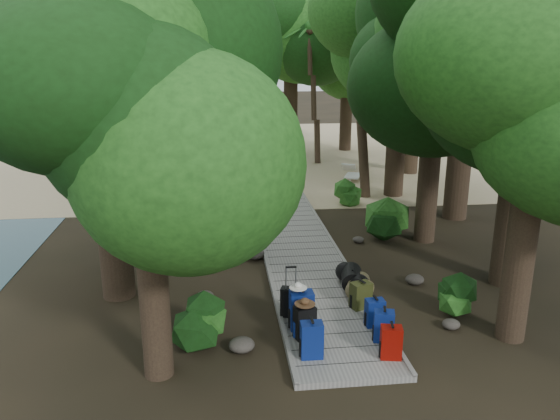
{
  "coord_description": "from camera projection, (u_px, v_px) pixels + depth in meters",
  "views": [
    {
      "loc": [
        -2.08,
        -12.36,
        5.16
      ],
      "look_at": [
        -0.46,
        1.72,
        1.0
      ],
      "focal_mm": 35.0,
      "sensor_mm": 36.0,
      "label": 1
    }
  ],
  "objects": [
    {
      "name": "backpack_left_a",
      "position": [
        312.0,
        338.0,
        9.24
      ],
      "size": [
        0.38,
        0.27,
        0.7
      ],
      "primitive_type": null,
      "rotation": [
        0.0,
        0.0,
        -0.02
      ],
      "color": "navy",
      "rests_on": "boardwalk"
    },
    {
      "name": "palm_right_a",
      "position": [
        372.0,
        81.0,
        19.06
      ],
      "size": [
        4.83,
        4.83,
        8.23
      ],
      "primitive_type": null,
      "color": "#134616",
      "rests_on": "ground"
    },
    {
      "name": "shrub_left_a",
      "position": [
        195.0,
        323.0,
        9.76
      ],
      "size": [
        1.02,
        1.02,
        0.92
      ],
      "primitive_type": null,
      "color": "#1B4414",
      "rests_on": "ground"
    },
    {
      "name": "backpack_left_c",
      "position": [
        302.0,
        308.0,
        10.19
      ],
      "size": [
        0.45,
        0.32,
        0.81
      ],
      "primitive_type": null,
      "rotation": [
        0.0,
        0.0,
        0.03
      ],
      "color": "navy",
      "rests_on": "boardwalk"
    },
    {
      "name": "palm_right_b",
      "position": [
        367.0,
        81.0,
        23.99
      ],
      "size": [
        4.02,
        4.02,
        7.76
      ],
      "primitive_type": null,
      "color": "#134616",
      "rests_on": "ground"
    },
    {
      "name": "duffel_right_black",
      "position": [
        352.0,
        278.0,
        12.01
      ],
      "size": [
        0.59,
        0.8,
        0.46
      ],
      "primitive_type": null,
      "rotation": [
        0.0,
        0.0,
        -0.2
      ],
      "color": "black",
      "rests_on": "boardwalk"
    },
    {
      "name": "lone_suitcase_on_sand",
      "position": [
        282.0,
        179.0,
        21.18
      ],
      "size": [
        0.49,
        0.35,
        0.7
      ],
      "primitive_type": null,
      "rotation": [
        0.0,
        0.0,
        0.24
      ],
      "color": "black",
      "rests_on": "sand_beach"
    },
    {
      "name": "rock_right_d",
      "position": [
        377.0,
        210.0,
        17.82
      ],
      "size": [
        0.49,
        0.44,
        0.27
      ],
      "primitive_type": null,
      "color": "#4C473F",
      "rests_on": "ground"
    },
    {
      "name": "ground",
      "position": [
        306.0,
        268.0,
        13.46
      ],
      "size": [
        120.0,
        120.0,
        0.0
      ],
      "primitive_type": "plane",
      "color": "black",
      "rests_on": "ground"
    },
    {
      "name": "tree_back_a",
      "position": [
        217.0,
        53.0,
        25.95
      ],
      "size": [
        5.82,
        5.82,
        10.07
      ],
      "primitive_type": null,
      "color": "black",
      "rests_on": "ground"
    },
    {
      "name": "hat_white",
      "position": [
        298.0,
        285.0,
        10.07
      ],
      "size": [
        0.33,
        0.33,
        0.11
      ],
      "primitive_type": null,
      "color": "silver",
      "rests_on": "backpack_left_c"
    },
    {
      "name": "tree_back_c",
      "position": [
        348.0,
        64.0,
        28.1
      ],
      "size": [
        5.0,
        5.0,
        9.0
      ],
      "primitive_type": null,
      "color": "black",
      "rests_on": "ground"
    },
    {
      "name": "backpack_right_a",
      "position": [
        391.0,
        341.0,
        9.22
      ],
      "size": [
        0.39,
        0.31,
        0.63
      ],
      "primitive_type": null,
      "rotation": [
        0.0,
        0.0,
        -0.19
      ],
      "color": "#851002",
      "rests_on": "boardwalk"
    },
    {
      "name": "tree_right_c",
      "position": [
        435.0,
        92.0,
        14.26
      ],
      "size": [
        4.74,
        4.74,
        8.2
      ],
      "primitive_type": null,
      "color": "black",
      "rests_on": "ground"
    },
    {
      "name": "rock_left_c",
      "position": [
        255.0,
        254.0,
        13.99
      ],
      "size": [
        0.51,
        0.46,
        0.28
      ],
      "primitive_type": null,
      "color": "#4C473F",
      "rests_on": "ground"
    },
    {
      "name": "tree_right_d",
      "position": [
        470.0,
        45.0,
        16.01
      ],
      "size": [
        5.8,
        5.8,
        10.63
      ],
      "primitive_type": null,
      "color": "black",
      "rests_on": "ground"
    },
    {
      "name": "shrub_left_b",
      "position": [
        219.0,
        239.0,
        14.21
      ],
      "size": [
        0.96,
        0.96,
        0.86
      ],
      "primitive_type": null,
      "color": "#1B4414",
      "rests_on": "ground"
    },
    {
      "name": "tree_left_a",
      "position": [
        145.0,
        170.0,
        8.08
      ],
      "size": [
        4.15,
        4.15,
        6.92
      ],
      "primitive_type": null,
      "color": "black",
      "rests_on": "ground"
    },
    {
      "name": "shrub_right_b",
      "position": [
        384.0,
        217.0,
        15.35
      ],
      "size": [
        1.43,
        1.43,
        1.28
      ],
      "primitive_type": null,
      "color": "#1B4414",
      "rests_on": "ground"
    },
    {
      "name": "tree_right_f",
      "position": [
        417.0,
        58.0,
        22.49
      ],
      "size": [
        5.45,
        5.45,
        9.73
      ],
      "primitive_type": null,
      "color": "black",
      "rests_on": "ground"
    },
    {
      "name": "backpack_right_b",
      "position": [
        384.0,
        324.0,
        9.76
      ],
      "size": [
        0.41,
        0.33,
        0.64
      ],
      "primitive_type": null,
      "rotation": [
        0.0,
        0.0,
        -0.25
      ],
      "color": "navy",
      "rests_on": "boardwalk"
    },
    {
      "name": "rock_right_c",
      "position": [
        358.0,
        240.0,
        15.2
      ],
      "size": [
        0.32,
        0.28,
        0.17
      ],
      "primitive_type": null,
      "color": "#4C473F",
      "rests_on": "ground"
    },
    {
      "name": "shrub_right_a",
      "position": [
        453.0,
        296.0,
        10.93
      ],
      "size": [
        0.93,
        0.93,
        0.84
      ],
      "primitive_type": null,
      "color": "#1B4414",
      "rests_on": "ground"
    },
    {
      "name": "palm_left_a",
      "position": [
        136.0,
        103.0,
        17.97
      ],
      "size": [
        4.39,
        4.39,
        6.98
      ],
      "primitive_type": null,
      "color": "#134616",
      "rests_on": "ground"
    },
    {
      "name": "sand_beach",
      "position": [
        258.0,
        152.0,
        28.71
      ],
      "size": [
        40.0,
        22.0,
        0.02
      ],
      "primitive_type": "cube",
      "color": "tan",
      "rests_on": "ground"
    },
    {
      "name": "duffel_right_khaki",
      "position": [
        358.0,
        285.0,
        11.69
      ],
      "size": [
        0.64,
        0.71,
        0.39
      ],
      "primitive_type": null,
      "rotation": [
        0.0,
        0.0,
        0.52
      ],
      "color": "brown",
      "rests_on": "boardwalk"
    },
    {
      "name": "tree_right_b",
      "position": [
        529.0,
        76.0,
        11.28
      ],
      "size": [
        5.21,
        5.21,
        9.31
      ],
      "primitive_type": null,
      "color": "black",
      "rests_on": "ground"
    },
    {
      "name": "hat_brown",
      "position": [
        305.0,
        301.0,
        9.73
      ],
      "size": [
        0.37,
        0.37,
        0.11
      ],
      "primitive_type": null,
      "color": "#51351E",
      "rests_on": "backpack_left_b"
    },
    {
      "name": "rock_right_b",
      "position": [
        415.0,
        279.0,
        12.49
      ],
      "size": [
        0.42,
        0.38,
        0.23
      ],
      "primitive_type": null,
      "color": "#4C473F",
      "rests_on": "ground"
    },
    {
      "name": "shrub_left_c",
      "position": [
        206.0,
        202.0,
        17.29
      ],
      "size": [
        1.21,
        1.21,
        1.09
      ],
      "primitive_type": null,
      "color": "#1B4414",
      "rests_on": "ground"
    },
    {
      "name": "tree_back_b",
      "position": [
        291.0,
        50.0,
        27.51
      ],
      "size": [
        5.8,
        5.8,
        10.36
      ],
      "primitive_type": null,
      "color": "black",
      "rests_on": "ground"
    },
    {
      "name": "rock_left_b",
      "position": [
        205.0,
        296.0,
        11.68
      ],
      "size": [
        0.38,
        0.34,
        0.21
      ],
      "primitive_type": null,
      "color": "#4C473F",
      "rests_on": "ground"
    },
    {
      "name": "shrub_right_c",
      "position": [
        350.0,
        195.0,
        18.79
      ],
      "size": [
        0.84,
        0.84,
        0.76
      ],
      "primitive_type": null,
      "color": "#1B4414",
      "rests_on": "ground"
    },
    {
      "name": "sun_lounger",
      "position": [
        353.0,
        173.0,
        22.46
      ],
      "size": [
        1.2,
        1.86,
        0.57
      ],
      "primitive_type": null,
      "rotation": [
        0.0,
        0.0,
        -0.39
      ],
      "color": "silver",
      "rests_on": "sand_beach"
    },
    {
      "name": "tree_back_d",
      "position": [
        149.0,
        66.0,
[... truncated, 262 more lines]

